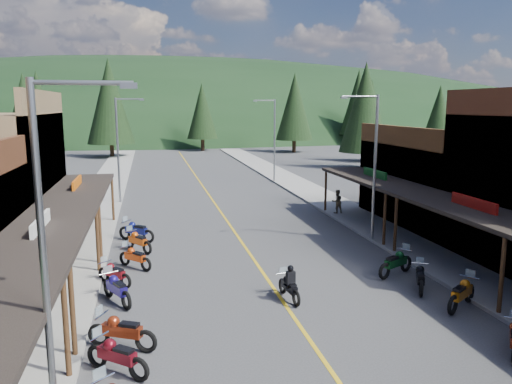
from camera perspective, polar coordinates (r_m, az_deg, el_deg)
ground at (r=19.02m, az=3.68°, el=-13.20°), size 220.00×220.00×0.00m
centerline at (r=37.87m, az=-4.60°, el=-1.48°), size 0.15×90.00×0.01m
sidewalk_west at (r=37.74m, az=-17.82°, el=-1.86°), size 3.40×94.00×0.15m
sidewalk_east at (r=39.91m, az=7.87°, el=-0.85°), size 3.40×94.00×0.15m
shop_east_3 at (r=34.07m, az=21.07°, el=0.93°), size 10.90×10.20×6.20m
streetlight_0 at (r=11.41m, az=-22.48°, el=-6.08°), size 2.16×0.18×8.00m
streetlight_1 at (r=38.98m, az=-15.32°, el=5.15°), size 2.16×0.18×8.00m
streetlight_2 at (r=27.64m, az=13.19°, el=3.42°), size 2.16×0.18×8.00m
streetlight_3 at (r=48.37m, az=1.96°, el=6.35°), size 2.16×0.18×8.00m
ridge_hill at (r=152.07m, az=-10.44°, el=6.93°), size 310.00×140.00×60.00m
pine_1 at (r=88.90m, az=-24.96°, el=8.85°), size 5.88×5.88×12.50m
pine_2 at (r=74.99m, az=-16.39°, el=9.92°), size 6.72×6.72×14.00m
pine_3 at (r=83.29m, az=-6.18°, el=9.18°), size 5.04×5.04×11.00m
pine_4 at (r=80.14m, az=4.43°, el=9.72°), size 5.88×5.88×12.50m
pine_5 at (r=96.94m, az=11.60°, el=10.02°), size 6.72×6.72×14.00m
pine_6 at (r=95.48m, az=20.22°, el=8.72°), size 5.04×5.04×11.00m
pine_9 at (r=68.22m, az=12.97°, el=8.75°), size 4.93×4.93×10.80m
pine_10 at (r=68.09m, az=-23.61°, el=8.52°), size 5.38×5.38×11.60m
pine_11 at (r=60.18m, az=12.36°, el=9.42°), size 5.82×5.82×12.40m
bike_west_6 at (r=15.09m, az=-15.60°, el=-17.43°), size 2.11×1.93×1.23m
bike_west_7 at (r=16.40m, az=-15.10°, el=-14.97°), size 2.37×1.71×1.30m
bike_west_8 at (r=19.93m, az=-15.64°, el=-10.47°), size 1.69×2.33×1.28m
bike_west_9 at (r=21.92m, az=-15.89°, el=-8.83°), size 1.80×1.88×1.12m
bike_west_10 at (r=23.80m, az=-13.67°, el=-7.16°), size 1.88×1.98×1.17m
bike_west_11 at (r=26.41m, az=-13.34°, el=-5.38°), size 1.85×2.17×1.23m
bike_west_12 at (r=28.40m, az=-13.52°, el=-4.22°), size 2.29×2.03×1.32m
bike_east_7 at (r=20.26m, az=22.47°, el=-10.53°), size 2.28×1.90×1.29m
bike_east_8 at (r=21.62m, az=18.26°, el=-9.15°), size 1.52×2.13×1.16m
bike_east_9 at (r=23.04m, az=15.69°, el=-7.66°), size 2.36×1.73×1.29m
rider_on_bike at (r=19.61m, az=3.82°, el=-10.61°), size 0.86×1.99×1.47m
pedestrian_east_b at (r=34.54m, az=9.24°, el=-1.07°), size 0.85×0.58×1.62m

